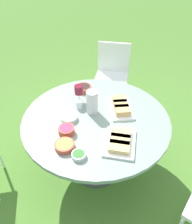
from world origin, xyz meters
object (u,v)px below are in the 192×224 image
(wine_glass, at_px, (79,90))
(dining_table, at_px, (96,126))
(chair_near_right, at_px, (112,71))
(water_pitcher, at_px, (92,102))

(wine_glass, bearing_deg, dining_table, -123.12)
(dining_table, relative_size, wine_glass, 7.37)
(dining_table, xyz_separation_m, chair_near_right, (1.21, 0.26, -0.10))
(chair_near_right, height_order, water_pitcher, water_pitcher)
(water_pitcher, relative_size, wine_glass, 1.26)
(water_pitcher, xyz_separation_m, wine_glass, (0.10, 0.18, 0.02))
(wine_glass, bearing_deg, chair_near_right, 0.85)
(chair_near_right, height_order, wine_glass, wine_glass)
(dining_table, distance_m, wine_glass, 0.37)
(chair_near_right, bearing_deg, water_pitcher, -170.32)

